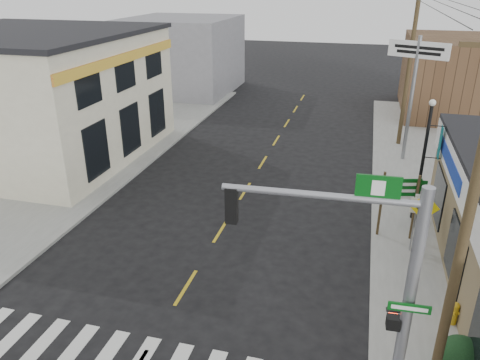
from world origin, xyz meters
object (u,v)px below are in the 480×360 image
(guide_sign, at_px, (399,197))
(utility_pole_near, at_px, (465,230))
(fire_hydrant, at_px, (454,312))
(dance_center_sign, at_px, (416,68))
(traffic_signal_pole, at_px, (379,276))
(utility_pole_far, at_px, (410,63))
(lamp_post, at_px, (426,152))

(guide_sign, bearing_deg, utility_pole_near, -100.82)
(guide_sign, bearing_deg, fire_hydrant, -88.18)
(guide_sign, xyz_separation_m, dance_center_sign, (0.78, 9.23, 3.33))
(guide_sign, height_order, fire_hydrant, guide_sign)
(utility_pole_near, bearing_deg, guide_sign, 97.20)
(traffic_signal_pole, xyz_separation_m, fire_hydrant, (2.52, 3.34, -3.09))
(traffic_signal_pole, distance_m, utility_pole_near, 2.04)
(fire_hydrant, bearing_deg, utility_pole_far, 93.00)
(traffic_signal_pole, bearing_deg, fire_hydrant, 50.05)
(guide_sign, relative_size, lamp_post, 0.52)
(utility_pole_far, bearing_deg, fire_hydrant, -79.97)
(guide_sign, height_order, utility_pole_near, utility_pole_near)
(lamp_post, relative_size, utility_pole_near, 0.58)
(lamp_post, distance_m, utility_pole_near, 9.70)
(guide_sign, relative_size, fire_hydrant, 3.57)
(lamp_post, distance_m, utility_pole_far, 10.20)
(traffic_signal_pole, relative_size, utility_pole_near, 0.66)
(lamp_post, bearing_deg, utility_pole_near, -75.83)
(fire_hydrant, bearing_deg, guide_sign, 107.54)
(guide_sign, xyz_separation_m, fire_hydrant, (1.53, -4.86, -1.34))
(lamp_post, height_order, utility_pole_far, utility_pole_far)
(utility_pole_far, bearing_deg, guide_sign, -86.12)
(lamp_post, bearing_deg, dance_center_sign, 107.27)
(utility_pole_near, distance_m, utility_pole_far, 19.58)
(lamp_post, height_order, utility_pole_near, utility_pole_near)
(lamp_post, relative_size, utility_pole_far, 0.54)
(guide_sign, distance_m, lamp_post, 2.47)
(fire_hydrant, relative_size, utility_pole_near, 0.08)
(guide_sign, distance_m, fire_hydrant, 5.27)
(guide_sign, relative_size, dance_center_sign, 0.40)
(traffic_signal_pole, relative_size, dance_center_sign, 0.87)
(dance_center_sign, xyz_separation_m, utility_pole_far, (-0.13, 2.69, -0.16))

